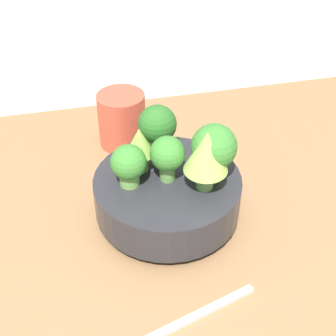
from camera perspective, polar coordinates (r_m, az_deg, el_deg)
name	(u,v)px	position (r m, az deg, el deg)	size (l,w,h in m)	color
ground_plane	(166,224)	(0.79, -0.25, -6.85)	(6.00, 6.00, 0.00)	beige
table	(166,217)	(0.77, -0.25, -6.02)	(1.16, 0.73, 0.03)	olive
bowl	(168,195)	(0.73, 0.00, -3.26)	(0.23, 0.23, 0.08)	#28282D
broccoli_floret_left	(129,164)	(0.68, -4.83, 0.48)	(0.05, 0.05, 0.07)	#6BA34C
broccoli_floret_back	(157,126)	(0.73, -1.36, 5.13)	(0.06, 0.06, 0.09)	#609347
broccoli_floret_center	(168,155)	(0.68, 0.00, 1.57)	(0.05, 0.05, 0.07)	#609347
romanesco_piece_far	(140,145)	(0.70, -3.48, 2.84)	(0.04, 0.04, 0.08)	#609347
romanesco_piece_near	(206,153)	(0.66, 4.71, 1.78)	(0.06, 0.06, 0.10)	#609347
broccoli_floret_right	(214,148)	(0.67, 5.62, 2.43)	(0.07, 0.07, 0.09)	#6BA34C
cup	(122,120)	(0.89, -5.63, 5.90)	(0.09, 0.09, 0.10)	#C64C38
fork	(195,316)	(0.63, 3.35, -17.58)	(0.18, 0.06, 0.01)	silver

